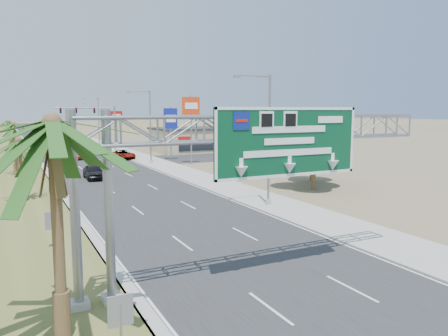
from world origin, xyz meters
name	(u,v)px	position (x,y,z in m)	size (l,w,h in m)	color
road	(51,140)	(0.00, 110.00, 0.01)	(12.00, 300.00, 0.02)	#28282B
sidewalk_right	(87,139)	(8.50, 110.00, 0.05)	(4.00, 300.00, 0.10)	#9E9B93
median_grass	(7,141)	(-10.00, 110.00, 0.06)	(7.00, 300.00, 0.12)	#575F2A
sign_gantry	(253,141)	(-1.06, 9.93, 6.06)	(16.75, 1.24, 7.50)	gray
palm_near	(52,125)	(-9.20, 8.00, 6.93)	(5.70, 5.70, 8.35)	brown
palm_row_b	(19,142)	(-9.50, 32.00, 4.90)	(3.99, 3.99, 5.95)	brown
palm_row_c	(13,125)	(-9.50, 48.00, 5.66)	(3.99, 3.99, 6.75)	brown
palm_row_d	(11,130)	(-9.50, 66.00, 4.42)	(3.99, 3.99, 5.45)	brown
palm_row_e	(9,122)	(-9.50, 85.00, 5.09)	(3.99, 3.99, 6.15)	brown
palm_row_f	(8,121)	(-9.50, 110.00, 4.71)	(3.99, 3.99, 5.75)	brown
streetlight_near	(267,146)	(7.30, 22.00, 4.69)	(3.27, 0.44, 10.00)	gray
streetlight_mid	(149,130)	(7.30, 52.00, 4.69)	(3.27, 0.44, 10.00)	gray
streetlight_far	(98,123)	(7.30, 88.00, 4.69)	(3.27, 0.44, 10.00)	gray
signal_mast	(103,125)	(5.17, 71.97, 4.85)	(10.28, 0.71, 8.00)	gray
store_building	(205,140)	(22.00, 66.00, 2.00)	(18.00, 10.00, 4.00)	tan
oak_near	(314,141)	(15.00, 26.00, 4.53)	(4.50, 4.50, 6.80)	brown
oak_far	(313,145)	(18.00, 30.00, 3.82)	(3.50, 3.50, 5.60)	brown
median_signback_a	(121,316)	(-7.80, 6.00, 1.45)	(0.75, 0.08, 2.08)	gray
median_signback_b	(53,223)	(-8.50, 18.00, 1.45)	(0.75, 0.08, 2.08)	gray
building_distant_right	(137,124)	(30.00, 140.00, 2.50)	(20.00, 12.00, 5.00)	tan
car_left_lane	(94,172)	(-2.13, 41.57, 0.78)	(1.85, 4.60, 1.57)	black
car_mid_lane	(74,154)	(-1.23, 62.31, 0.77)	(1.63, 4.67, 1.54)	#671109
car_right_lane	(124,155)	(5.50, 59.21, 0.69)	(2.28, 4.94, 1.37)	gray
car_far	(42,148)	(-4.58, 77.43, 0.71)	(1.99, 4.90, 1.42)	black
pole_sign_red_near	(191,110)	(12.24, 48.92, 7.36)	(2.35, 1.14, 9.32)	gray
pole_sign_blue	(171,121)	(11.41, 54.70, 5.82)	(1.94, 1.10, 7.84)	gray
pole_sign_red_far	(117,118)	(9.15, 78.95, 5.78)	(2.15, 1.12, 7.38)	gray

